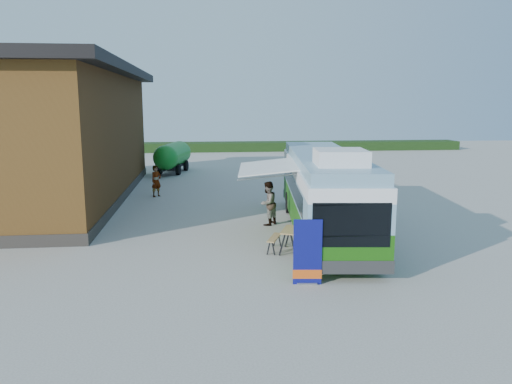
{
  "coord_description": "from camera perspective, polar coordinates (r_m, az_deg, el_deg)",
  "views": [
    {
      "loc": [
        -1.97,
        -19.19,
        5.46
      ],
      "look_at": [
        0.41,
        3.34,
        1.4
      ],
      "focal_mm": 35.0,
      "sensor_mm": 36.0,
      "label": 1
    }
  ],
  "objects": [
    {
      "name": "banner",
      "position": [
        15.28,
        5.9,
        -7.53
      ],
      "size": [
        0.88,
        0.24,
        2.03
      ],
      "rotation": [
        0.0,
        0.0,
        -0.11
      ],
      "color": "navy",
      "rests_on": "ground"
    },
    {
      "name": "person_b",
      "position": [
        22.48,
        1.36,
        -1.3
      ],
      "size": [
        1.2,
        1.22,
        1.99
      ],
      "primitive_type": "imported",
      "rotation": [
        0.0,
        0.0,
        -2.27
      ],
      "color": "#999999",
      "rests_on": "ground"
    },
    {
      "name": "person_a",
      "position": [
        29.89,
        -11.33,
        1.24
      ],
      "size": [
        0.8,
        0.79,
        1.85
      ],
      "primitive_type": "imported",
      "rotation": [
        0.0,
        0.0,
        0.75
      ],
      "color": "#999999",
      "rests_on": "ground"
    },
    {
      "name": "ground",
      "position": [
        20.05,
        -0.17,
        -5.64
      ],
      "size": [
        100.0,
        100.0,
        0.0
      ],
      "primitive_type": "plane",
      "color": "#BCB7AD",
      "rests_on": "ground"
    },
    {
      "name": "hedge",
      "position": [
        58.27,
        3.85,
        5.25
      ],
      "size": [
        40.0,
        3.0,
        1.0
      ],
      "primitive_type": "cube",
      "color": "#264419",
      "rests_on": "ground"
    },
    {
      "name": "barn",
      "position": [
        30.47,
        -22.41,
        5.88
      ],
      "size": [
        9.6,
        21.2,
        7.5
      ],
      "color": "brown",
      "rests_on": "ground"
    },
    {
      "name": "bus",
      "position": [
        21.27,
        7.75,
        0.34
      ],
      "size": [
        4.01,
        12.92,
        3.91
      ],
      "rotation": [
        0.0,
        0.0,
        -0.11
      ],
      "color": "#297012",
      "rests_on": "ground"
    },
    {
      "name": "slurry_tanker",
      "position": [
        39.99,
        -9.48,
        4.12
      ],
      "size": [
        2.72,
        6.26,
        2.35
      ],
      "rotation": [
        0.0,
        0.0,
        -0.2
      ],
      "color": "#188424",
      "rests_on": "ground"
    },
    {
      "name": "awning",
      "position": [
        20.64,
        2.37,
        2.87
      ],
      "size": [
        3.21,
        4.68,
        0.53
      ],
      "rotation": [
        0.0,
        0.0,
        -0.11
      ],
      "color": "white",
      "rests_on": "ground"
    },
    {
      "name": "picnic_table",
      "position": [
        18.54,
        3.98,
        -4.92
      ],
      "size": [
        1.89,
        1.79,
        0.87
      ],
      "rotation": [
        0.0,
        0.0,
        -0.35
      ],
      "color": "tan",
      "rests_on": "ground"
    }
  ]
}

